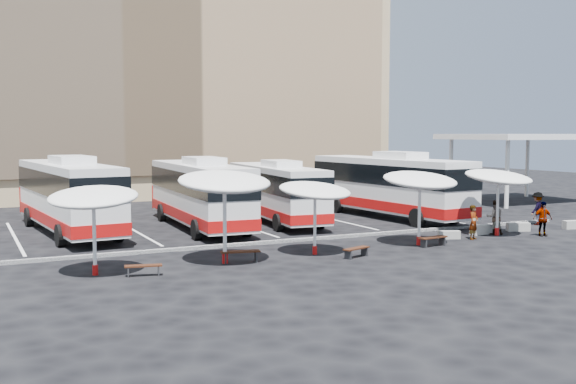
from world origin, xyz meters
name	(u,v)px	position (x,y,z in m)	size (l,w,h in m)	color
ground	(297,243)	(0.00, 0.00, 0.00)	(120.00, 120.00, 0.00)	black
sandstone_building	(135,50)	(0.00, 31.87, 12.63)	(42.00, 18.25, 29.60)	tan
service_canopy	(519,138)	(24.00, 10.00, 4.87)	(10.00, 8.00, 5.20)	white
curb_divider	(292,240)	(0.00, 0.50, 0.07)	(34.00, 0.25, 0.15)	black
bay_lines	(235,223)	(0.00, 8.00, 0.01)	(24.15, 12.00, 0.01)	white
bus_0	(68,193)	(-9.32, 8.32, 2.10)	(3.84, 13.16, 4.12)	white
bus_1	(199,191)	(-2.48, 7.17, 2.04)	(3.39, 12.67, 3.99)	white
bus_2	(275,190)	(2.46, 7.70, 1.89)	(3.60, 11.85, 3.70)	white
bus_3	(388,184)	(9.63, 6.40, 2.12)	(3.68, 13.22, 4.15)	white
sunshade_0	(93,197)	(-9.98, -3.15, 2.90)	(4.34, 4.36, 3.42)	white
sunshade_1	(224,182)	(-4.84, -3.16, 3.31)	(3.78, 3.83, 3.89)	white
sunshade_2	(315,191)	(-0.61, -2.96, 2.79)	(3.75, 3.78, 3.28)	white
sunshade_3	(420,180)	(4.97, -2.95, 3.06)	(3.54, 3.58, 3.60)	white
sunshade_4	(498,177)	(10.43, -2.27, 3.00)	(3.86, 3.90, 3.53)	white
wood_bench_0	(143,268)	(-8.41, -4.13, 0.32)	(1.41, 0.66, 0.42)	black
wood_bench_1	(240,253)	(-4.21, -3.26, 0.37)	(1.65, 0.76, 0.49)	black
wood_bench_2	(356,250)	(0.63, -4.38, 0.32)	(1.43, 0.81, 0.42)	black
wood_bench_3	(433,239)	(5.31, -3.57, 0.35)	(1.55, 0.60, 0.46)	black
conc_bench_0	(449,235)	(7.49, -2.07, 0.20)	(1.07, 0.36, 0.40)	gray
conc_bench_1	(481,230)	(9.95, -1.62, 0.25)	(1.32, 0.44, 0.49)	gray
conc_bench_2	(518,227)	(12.57, -1.59, 0.23)	(1.21, 0.40, 0.45)	gray
conc_bench_3	(574,225)	(16.01, -2.26, 0.23)	(1.22, 0.41, 0.46)	gray
passenger_0	(473,222)	(8.45, -2.74, 0.86)	(0.62, 0.41, 1.71)	black
passenger_1	(496,217)	(10.59, -1.98, 0.90)	(0.88, 0.68, 1.80)	black
passenger_2	(543,219)	(12.36, -3.48, 0.89)	(1.04, 0.43, 1.78)	black
passenger_3	(537,208)	(15.38, -0.22, 0.95)	(1.23, 0.71, 1.90)	black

